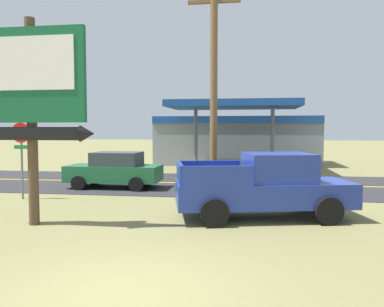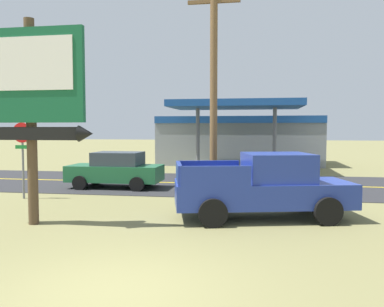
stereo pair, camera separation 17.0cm
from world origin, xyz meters
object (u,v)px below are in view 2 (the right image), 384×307
at_px(gas_station, 239,139).
at_px(motel_sign, 30,91).
at_px(pickup_blue_parked_on_lawn, 264,187).
at_px(car_green_mid_lane, 116,170).
at_px(stop_sign, 22,146).
at_px(utility_pole, 214,77).

bearing_deg(gas_station, motel_sign, -103.30).
relative_size(pickup_blue_parked_on_lawn, car_green_mid_lane, 1.31).
bearing_deg(gas_station, pickup_blue_parked_on_lawn, -85.24).
height_order(stop_sign, car_green_mid_lane, stop_sign).
bearing_deg(utility_pole, car_green_mid_lane, 145.77).
xyz_separation_m(stop_sign, gas_station, (7.55, 16.66, -0.08)).
bearing_deg(stop_sign, utility_pole, -0.38).
distance_m(stop_sign, utility_pole, 7.76).
bearing_deg(stop_sign, pickup_blue_parked_on_lawn, -11.76).
bearing_deg(motel_sign, gas_station, 76.70).
height_order(utility_pole, car_green_mid_lane, utility_pole).
relative_size(motel_sign, pickup_blue_parked_on_lawn, 1.04).
height_order(gas_station, car_green_mid_lane, gas_station).
height_order(stop_sign, utility_pole, utility_pole).
relative_size(gas_station, car_green_mid_lane, 2.86).
bearing_deg(gas_station, car_green_mid_lane, -110.41).
relative_size(stop_sign, gas_station, 0.25).
height_order(utility_pole, gas_station, utility_pole).
relative_size(stop_sign, pickup_blue_parked_on_lawn, 0.54).
relative_size(motel_sign, utility_pole, 0.68).
xyz_separation_m(motel_sign, gas_station, (4.84, 20.48, -1.79)).
distance_m(motel_sign, car_green_mid_lane, 7.62).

